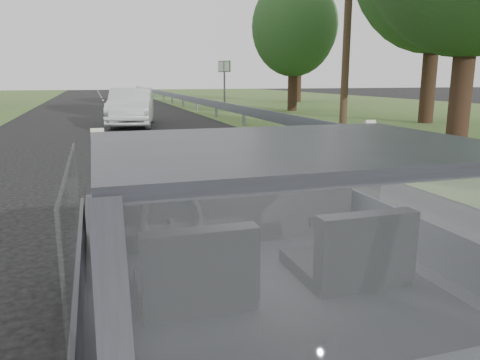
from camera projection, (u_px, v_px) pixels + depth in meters
subject_car at (258, 265)px, 2.51m from camera, size 1.80×4.00×1.45m
dashboard at (226, 211)px, 3.06m from camera, size 1.58×0.45×0.30m
driver_seat at (196, 267)px, 2.09m from camera, size 0.50×0.72×0.42m
passenger_seat at (354, 248)px, 2.32m from camera, size 0.50×0.72×0.42m
steering_wheel at (173, 219)px, 2.66m from camera, size 0.36×0.36×0.04m
cat at (261, 175)px, 3.07m from camera, size 0.55×0.18×0.25m
guardrail at (283, 119)px, 13.11m from camera, size 0.05×90.00×0.32m
other_car at (131, 107)px, 16.87m from camera, size 2.25×4.32×1.35m
highway_sign at (224, 84)px, 27.37m from camera, size 0.55×1.02×2.68m
utility_pole at (348, 11)px, 14.97m from camera, size 0.28×0.28×7.62m
tree_2 at (293, 47)px, 23.93m from camera, size 5.63×5.63×6.51m
tree_3 at (299, 43)px, 32.73m from camera, size 5.61×5.61×8.14m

